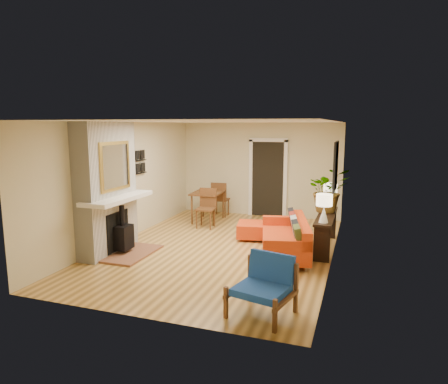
{
  "coord_description": "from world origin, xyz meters",
  "views": [
    {
      "loc": [
        2.69,
        -7.58,
        2.53
      ],
      "look_at": [
        0.0,
        0.2,
        1.15
      ],
      "focal_mm": 32.0,
      "sensor_mm": 36.0,
      "label": 1
    }
  ],
  "objects": [
    {
      "name": "ottoman",
      "position": [
        0.47,
        0.88,
        0.21
      ],
      "size": [
        0.83,
        0.83,
        0.36
      ],
      "color": "silver",
      "rests_on": "ground"
    },
    {
      "name": "console_table",
      "position": [
        2.07,
        0.63,
        0.58
      ],
      "size": [
        0.34,
        1.85,
        0.72
      ],
      "color": "black",
      "rests_on": "ground"
    },
    {
      "name": "houseplant",
      "position": [
        2.06,
        0.92,
        1.19
      ],
      "size": [
        1.04,
        0.97,
        0.93
      ],
      "primitive_type": "imported",
      "rotation": [
        0.0,
        0.0,
        0.35
      ],
      "color": "#1E5919",
      "rests_on": "console_table"
    },
    {
      "name": "dining_table",
      "position": [
        -1.03,
        2.12,
        0.64
      ],
      "size": [
        0.82,
        1.82,
        0.97
      ],
      "color": "brown",
      "rests_on": "ground"
    },
    {
      "name": "fireplace",
      "position": [
        -2.0,
        -1.0,
        1.24
      ],
      "size": [
        1.09,
        1.68,
        2.6
      ],
      "color": "white",
      "rests_on": "ground"
    },
    {
      "name": "lamp_near",
      "position": [
        2.07,
        -0.06,
        1.06
      ],
      "size": [
        0.3,
        0.3,
        0.54
      ],
      "color": "white",
      "rests_on": "console_table"
    },
    {
      "name": "room_shell",
      "position": [
        0.6,
        2.63,
        1.24
      ],
      "size": [
        6.5,
        6.5,
        6.5
      ],
      "color": "#D7A552",
      "rests_on": "ground"
    },
    {
      "name": "sofa",
      "position": [
        1.41,
        0.0,
        0.34
      ],
      "size": [
        1.29,
        2.12,
        0.78
      ],
      "color": "silver",
      "rests_on": "ground"
    },
    {
      "name": "blue_chair",
      "position": [
        1.54,
        -2.55,
        0.43
      ],
      "size": [
        0.91,
        0.9,
        0.8
      ],
      "color": "brown",
      "rests_on": "ground"
    },
    {
      "name": "lamp_far",
      "position": [
        2.07,
        1.4,
        1.06
      ],
      "size": [
        0.3,
        0.3,
        0.54
      ],
      "color": "white",
      "rests_on": "console_table"
    }
  ]
}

